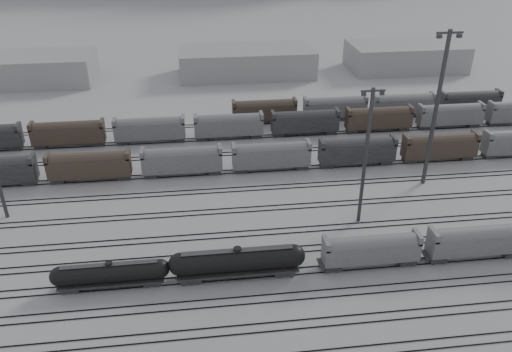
{
  "coord_description": "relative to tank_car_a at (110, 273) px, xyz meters",
  "views": [
    {
      "loc": [
        -5.52,
        -53.09,
        44.98
      ],
      "look_at": [
        3.84,
        22.42,
        4.0
      ],
      "focal_mm": 35.0,
      "sensor_mm": 36.0,
      "label": 1
    }
  ],
  "objects": [
    {
      "name": "light_mast_c",
      "position": [
        37.72,
        11.48,
        9.71
      ],
      "size": [
        3.6,
        0.58,
        22.51
      ],
      "color": "#373739",
      "rests_on": "ground"
    },
    {
      "name": "hopper_car_b",
      "position": [
        51.41,
        0.0,
        0.91
      ],
      "size": [
        14.25,
        2.83,
        5.1
      ],
      "color": "black",
      "rests_on": "ground"
    },
    {
      "name": "tracks",
      "position": [
        18.3,
        16.5,
        -2.16
      ],
      "size": [
        220.0,
        71.5,
        0.16
      ],
      "color": "black",
      "rests_on": "ground"
    },
    {
      "name": "hopper_car_a",
      "position": [
        35.73,
        0.0,
        0.8
      ],
      "size": [
        13.72,
        2.72,
        4.9
      ],
      "color": "black",
      "rests_on": "ground"
    },
    {
      "name": "warehouse_left",
      "position": [
        -41.7,
        94.0,
        1.76
      ],
      "size": [
        50.0,
        18.0,
        8.0
      ],
      "primitive_type": "cube",
      "color": "gray",
      "rests_on": "ground"
    },
    {
      "name": "bg_string_mid",
      "position": [
        36.3,
        47.0,
        0.56
      ],
      "size": [
        151.0,
        3.0,
        5.6
      ],
      "color": "black",
      "rests_on": "ground"
    },
    {
      "name": "tank_car_b",
      "position": [
        16.97,
        0.0,
        0.44
      ],
      "size": [
        18.69,
        3.12,
        4.62
      ],
      "color": "black",
      "rests_on": "ground"
    },
    {
      "name": "light_mast_d",
      "position": [
        53.48,
        22.34,
        12.62
      ],
      "size": [
        4.48,
        0.72,
        28.0
      ],
      "color": "#373739",
      "rests_on": "ground"
    },
    {
      "name": "tank_car_a",
      "position": [
        0.0,
        0.0,
        0.0
      ],
      "size": [
        15.64,
        2.61,
        3.86
      ],
      "color": "black",
      "rests_on": "ground"
    },
    {
      "name": "warehouse_right",
      "position": [
        78.3,
        94.0,
        1.76
      ],
      "size": [
        35.0,
        18.0,
        8.0
      ],
      "primitive_type": "cube",
      "color": "gray",
      "rests_on": "ground"
    },
    {
      "name": "warehouse_mid",
      "position": [
        28.3,
        94.0,
        1.76
      ],
      "size": [
        40.0,
        18.0,
        8.0
      ],
      "primitive_type": "cube",
      "color": "gray",
      "rests_on": "ground"
    },
    {
      "name": "bg_string_far",
      "position": [
        53.8,
        55.0,
        0.56
      ],
      "size": [
        66.0,
        3.0,
        5.6
      ],
      "color": "#45352C",
      "rests_on": "ground"
    },
    {
      "name": "bg_string_near",
      "position": [
        26.3,
        31.0,
        0.56
      ],
      "size": [
        151.0,
        3.0,
        5.6
      ],
      "color": "slate",
      "rests_on": "ground"
    },
    {
      "name": "ground",
      "position": [
        18.3,
        -1.0,
        -2.24
      ],
      "size": [
        900.0,
        900.0,
        0.0
      ],
      "primitive_type": "plane",
      "color": "#ADADB1",
      "rests_on": "ground"
    }
  ]
}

